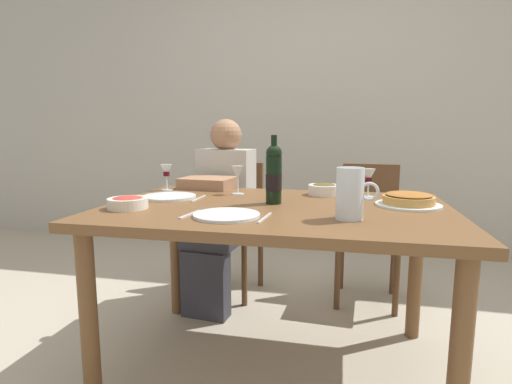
% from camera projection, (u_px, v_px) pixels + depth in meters
% --- Properties ---
extents(ground_plane, '(8.00, 8.00, 0.00)m').
position_uv_depth(ground_plane, '(275.00, 364.00, 1.89)').
color(ground_plane, '#B2A893').
extents(back_wall, '(8.00, 0.10, 2.80)m').
position_uv_depth(back_wall, '(314.00, 95.00, 3.59)').
color(back_wall, '#B2ADA3').
rests_on(back_wall, ground).
extents(dining_table, '(1.50, 1.00, 0.76)m').
position_uv_depth(dining_table, '(276.00, 226.00, 1.79)').
color(dining_table, brown).
rests_on(dining_table, ground).
extents(wine_bottle, '(0.07, 0.07, 0.31)m').
position_uv_depth(wine_bottle, '(274.00, 174.00, 1.81)').
color(wine_bottle, black).
rests_on(wine_bottle, dining_table).
extents(water_pitcher, '(0.16, 0.10, 0.19)m').
position_uv_depth(water_pitcher, '(350.00, 197.00, 1.49)').
color(water_pitcher, silver).
rests_on(water_pitcher, dining_table).
extents(baked_tart, '(0.28, 0.28, 0.06)m').
position_uv_depth(baked_tart, '(408.00, 200.00, 1.76)').
color(baked_tart, silver).
rests_on(baked_tart, dining_table).
extents(salad_bowl, '(0.17, 0.17, 0.05)m').
position_uv_depth(salad_bowl, '(128.00, 202.00, 1.71)').
color(salad_bowl, silver).
rests_on(salad_bowl, dining_table).
extents(olive_bowl, '(0.16, 0.16, 0.06)m').
position_uv_depth(olive_bowl, '(324.00, 189.00, 2.06)').
color(olive_bowl, white).
rests_on(olive_bowl, dining_table).
extents(wine_glass_left_diner, '(0.06, 0.06, 0.14)m').
position_uv_depth(wine_glass_left_diner, '(166.00, 172.00, 2.21)').
color(wine_glass_left_diner, silver).
rests_on(wine_glass_left_diner, dining_table).
extents(wine_glass_right_diner, '(0.06, 0.06, 0.15)m').
position_uv_depth(wine_glass_right_diner, '(238.00, 174.00, 2.08)').
color(wine_glass_right_diner, silver).
rests_on(wine_glass_right_diner, dining_table).
extents(wine_glass_centre, '(0.06, 0.06, 0.14)m').
position_uv_depth(wine_glass_centre, '(369.00, 177.00, 1.99)').
color(wine_glass_centre, silver).
rests_on(wine_glass_centre, dining_table).
extents(dinner_plate_left_setting, '(0.26, 0.26, 0.01)m').
position_uv_depth(dinner_plate_left_setting, '(170.00, 197.00, 1.98)').
color(dinner_plate_left_setting, silver).
rests_on(dinner_plate_left_setting, dining_table).
extents(dinner_plate_right_setting, '(0.26, 0.26, 0.01)m').
position_uv_depth(dinner_plate_right_setting, '(227.00, 215.00, 1.55)').
color(dinner_plate_right_setting, silver).
rests_on(dinner_plate_right_setting, dining_table).
extents(fork_left_setting, '(0.03, 0.16, 0.00)m').
position_uv_depth(fork_left_setting, '(142.00, 196.00, 2.01)').
color(fork_left_setting, silver).
rests_on(fork_left_setting, dining_table).
extents(knife_left_setting, '(0.01, 0.18, 0.00)m').
position_uv_depth(knife_left_setting, '(198.00, 198.00, 1.95)').
color(knife_left_setting, silver).
rests_on(knife_left_setting, dining_table).
extents(knife_right_setting, '(0.02, 0.18, 0.00)m').
position_uv_depth(knife_right_setting, '(265.00, 218.00, 1.52)').
color(knife_right_setting, silver).
rests_on(knife_right_setting, dining_table).
extents(spoon_right_setting, '(0.04, 0.16, 0.00)m').
position_uv_depth(spoon_right_setting, '(190.00, 214.00, 1.58)').
color(spoon_right_setting, silver).
rests_on(spoon_right_setting, dining_table).
extents(chair_left, '(0.44, 0.44, 0.87)m').
position_uv_depth(chair_left, '(233.00, 218.00, 2.74)').
color(chair_left, brown).
rests_on(chair_left, ground).
extents(diner_left, '(0.37, 0.53, 1.16)m').
position_uv_depth(diner_left, '(220.00, 207.00, 2.50)').
color(diner_left, '#B7B2A8').
rests_on(diner_left, ground).
extents(chair_right, '(0.42, 0.42, 0.87)m').
position_uv_depth(chair_right, '(369.00, 223.00, 2.59)').
color(chair_right, brown).
rests_on(chair_right, ground).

